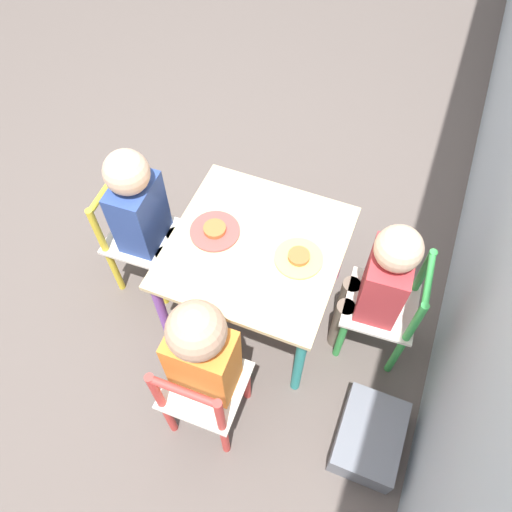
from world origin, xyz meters
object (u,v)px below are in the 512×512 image
object	(u,v)px
chair_yellow	(138,238)
child_back	(378,282)
plate_front	(215,231)
child_right	(205,355)
plate_back	(299,258)
child_front	(144,214)
chair_green	(386,310)
chair_red	(203,394)
kids_table	(256,255)
storage_bin	(369,437)

from	to	relation	value
chair_yellow	child_back	distance (m)	0.96
chair_yellow	plate_front	size ratio (longest dim) A/B	2.96
child_right	plate_back	xyz separation A→B (m)	(-0.45, 0.15, -0.00)
child_front	chair_yellow	bearing A→B (deg)	90.00
chair_green	chair_red	xyz separation A→B (m)	(0.54, -0.50, 0.00)
child_front	child_right	world-z (taller)	child_right
chair_red	plate_back	size ratio (longest dim) A/B	3.14
kids_table	child_back	distance (m)	0.44
child_back	kids_table	bearing A→B (deg)	-90.00
plate_front	storage_bin	distance (m)	0.93
chair_red	chair_yellow	bearing A→B (deg)	-44.34
chair_red	plate_front	world-z (taller)	chair_red
child_right	plate_back	world-z (taller)	child_right
kids_table	chair_green	distance (m)	0.52
chair_yellow	chair_green	bearing A→B (deg)	-89.46
child_back	child_right	xyz separation A→B (m)	(0.47, -0.43, 0.03)
plate_front	storage_bin	world-z (taller)	plate_front
chair_red	child_back	distance (m)	0.71
child_front	child_back	size ratio (longest dim) A/B	1.04
child_front	plate_back	distance (m)	0.60
plate_front	storage_bin	size ratio (longest dim) A/B	0.60
kids_table	chair_yellow	bearing A→B (deg)	-87.59
chair_yellow	plate_front	xyz separation A→B (m)	(-0.02, 0.35, 0.20)
chair_yellow	child_right	bearing A→B (deg)	-131.94
plate_front	storage_bin	bearing A→B (deg)	63.36
storage_bin	chair_green	bearing A→B (deg)	-168.75
chair_yellow	child_right	size ratio (longest dim) A/B	0.71
child_right	storage_bin	xyz separation A→B (m)	(-0.07, 0.58, -0.40)
child_front	child_right	xyz separation A→B (m)	(0.43, 0.45, 0.01)
chair_red	plate_back	distance (m)	0.56
chair_green	storage_bin	distance (m)	0.46
storage_bin	chair_yellow	bearing A→B (deg)	-107.91
child_right	plate_front	bearing A→B (deg)	-70.40
child_right	plate_front	xyz separation A→B (m)	(-0.45, -0.17, -0.00)
child_back	child_right	world-z (taller)	child_right
kids_table	storage_bin	size ratio (longest dim) A/B	2.01
chair_red	plate_front	size ratio (longest dim) A/B	2.96
kids_table	child_back	world-z (taller)	child_back
kids_table	plate_back	world-z (taller)	plate_back
chair_green	plate_front	bearing A→B (deg)	-90.84
child_back	chair_red	bearing A→B (deg)	-42.56
chair_yellow	kids_table	bearing A→B (deg)	-90.00
child_back	storage_bin	xyz separation A→B (m)	(0.40, 0.14, -0.37)
chair_green	plate_back	bearing A→B (deg)	-88.39
plate_front	plate_back	xyz separation A→B (m)	(0.00, 0.32, 0.00)
child_back	plate_back	world-z (taller)	child_back
plate_front	plate_back	distance (m)	0.32
chair_yellow	chair_red	xyz separation A→B (m)	(0.48, 0.52, 0.00)
chair_red	child_back	bearing A→B (deg)	-130.15
chair_red	plate_front	bearing A→B (deg)	-72.58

